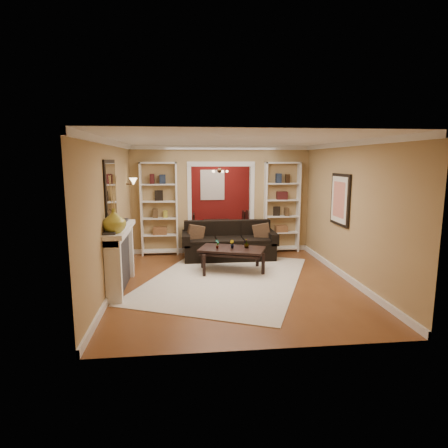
{
  "coord_description": "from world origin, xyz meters",
  "views": [
    {
      "loc": [
        -0.95,
        -8.27,
        2.33
      ],
      "look_at": [
        -0.14,
        -0.8,
        1.06
      ],
      "focal_mm": 30.0,
      "sensor_mm": 36.0,
      "label": 1
    }
  ],
  "objects": [
    {
      "name": "pillow_left",
      "position": [
        -0.68,
        0.43,
        0.62
      ],
      "size": [
        0.4,
        0.22,
        0.39
      ],
      "primitive_type": "cube",
      "rotation": [
        0.0,
        0.0,
        0.31
      ],
      "color": "brown",
      "rests_on": "sofa"
    },
    {
      "name": "wall_left",
      "position": [
        -2.25,
        0.0,
        1.35
      ],
      "size": [
        0.0,
        8.0,
        8.0
      ],
      "primitive_type": "plane",
      "rotation": [
        1.57,
        0.0,
        1.57
      ],
      "color": "tan",
      "rests_on": "ground"
    },
    {
      "name": "wall_front",
      "position": [
        0.0,
        -4.0,
        1.35
      ],
      "size": [
        8.0,
        0.0,
        8.0
      ],
      "primitive_type": "plane",
      "rotation": [
        -1.57,
        0.0,
        0.0
      ],
      "color": "tan",
      "rests_on": "ground"
    },
    {
      "name": "bookshelf_left",
      "position": [
        -1.55,
        1.03,
        1.15
      ],
      "size": [
        0.9,
        0.3,
        2.3
      ],
      "primitive_type": "cube",
      "color": "white",
      "rests_on": "floor"
    },
    {
      "name": "wall_sconce",
      "position": [
        -2.15,
        0.55,
        1.83
      ],
      "size": [
        0.18,
        0.18,
        0.22
      ],
      "primitive_type": "cube",
      "color": "#FFE0A5",
      "rests_on": "wall_left"
    },
    {
      "name": "area_rug",
      "position": [
        -0.14,
        -1.12,
        0.01
      ],
      "size": [
        4.1,
        4.68,
        0.01
      ],
      "primitive_type": "cube",
      "rotation": [
        0.0,
        0.0,
        -0.41
      ],
      "color": "silver",
      "rests_on": "floor"
    },
    {
      "name": "dining_chair_se",
      "position": [
        0.66,
        2.99,
        0.41
      ],
      "size": [
        0.5,
        0.5,
        0.83
      ],
      "primitive_type": "cube",
      "rotation": [
        0.0,
        0.0,
        -1.31
      ],
      "color": "black",
      "rests_on": "floor"
    },
    {
      "name": "plant_center",
      "position": [
        0.05,
        -0.64,
        0.59
      ],
      "size": [
        0.12,
        0.12,
        0.17
      ],
      "primitive_type": "imported",
      "rotation": [
        0.0,
        0.0,
        2.16
      ],
      "color": "#336626",
      "rests_on": "coffee_table"
    },
    {
      "name": "dining_chair_sw",
      "position": [
        -0.44,
        2.99,
        0.39
      ],
      "size": [
        0.48,
        0.48,
        0.78
      ],
      "primitive_type": "cube",
      "rotation": [
        0.0,
        0.0,
        1.27
      ],
      "color": "black",
      "rests_on": "floor"
    },
    {
      "name": "ceiling",
      "position": [
        0.0,
        0.0,
        2.7
      ],
      "size": [
        8.0,
        8.0,
        0.0
      ],
      "primitive_type": "plane",
      "rotation": [
        3.14,
        0.0,
        0.0
      ],
      "color": "white",
      "rests_on": "ground"
    },
    {
      "name": "red_back_panel",
      "position": [
        0.0,
        3.97,
        1.32
      ],
      "size": [
        4.44,
        0.04,
        2.64
      ],
      "primitive_type": "cube",
      "color": "maroon",
      "rests_on": "floor"
    },
    {
      "name": "mirror",
      "position": [
        -2.23,
        -1.5,
        1.8
      ],
      "size": [
        0.03,
        0.95,
        1.1
      ],
      "primitive_type": "cube",
      "color": "silver",
      "rests_on": "wall_left"
    },
    {
      "name": "dining_chair_ne",
      "position": [
        0.66,
        2.39,
        0.46
      ],
      "size": [
        0.6,
        0.6,
        0.93
      ],
      "primitive_type": "cube",
      "rotation": [
        0.0,
        0.0,
        -1.18
      ],
      "color": "black",
      "rests_on": "floor"
    },
    {
      "name": "coffee_table",
      "position": [
        0.05,
        -0.64,
        0.25
      ],
      "size": [
        1.5,
        1.13,
        0.51
      ],
      "primitive_type": "cube",
      "rotation": [
        0.0,
        0.0,
        -0.34
      ],
      "color": "black",
      "rests_on": "floor"
    },
    {
      "name": "partition_wall",
      "position": [
        0.0,
        1.2,
        1.35
      ],
      "size": [
        4.5,
        0.15,
        2.7
      ],
      "primitive_type": "cube",
      "color": "tan",
      "rests_on": "floor"
    },
    {
      "name": "pillow_right",
      "position": [
        0.91,
        0.43,
        0.63
      ],
      "size": [
        0.41,
        0.23,
        0.4
      ],
      "primitive_type": "cube",
      "rotation": [
        0.0,
        0.0,
        -0.3
      ],
      "color": "brown",
      "rests_on": "sofa"
    },
    {
      "name": "wall_back",
      "position": [
        0.0,
        4.0,
        1.35
      ],
      "size": [
        8.0,
        0.0,
        8.0
      ],
      "primitive_type": "plane",
      "rotation": [
        1.57,
        0.0,
        0.0
      ],
      "color": "tan",
      "rests_on": "ground"
    },
    {
      "name": "plant_right",
      "position": [
        0.36,
        -0.64,
        0.61
      ],
      "size": [
        0.15,
        0.15,
        0.2
      ],
      "primitive_type": "imported",
      "rotation": [
        0.0,
        0.0,
        3.96
      ],
      "color": "#336626",
      "rests_on": "coffee_table"
    },
    {
      "name": "fireplace",
      "position": [
        -2.09,
        -1.5,
        0.58
      ],
      "size": [
        0.32,
        1.7,
        1.16
      ],
      "primitive_type": "cube",
      "color": "white",
      "rests_on": "floor"
    },
    {
      "name": "sofa",
      "position": [
        0.12,
        0.45,
        0.44
      ],
      "size": [
        2.24,
        0.97,
        0.88
      ],
      "primitive_type": "cube",
      "color": "black",
      "rests_on": "floor"
    },
    {
      "name": "framed_art",
      "position": [
        2.21,
        -1.0,
        1.55
      ],
      "size": [
        0.04,
        0.85,
        1.05
      ],
      "primitive_type": "cube",
      "color": "black",
      "rests_on": "wall_right"
    },
    {
      "name": "wall_right",
      "position": [
        2.25,
        0.0,
        1.35
      ],
      "size": [
        0.0,
        8.0,
        8.0
      ],
      "primitive_type": "plane",
      "rotation": [
        1.57,
        0.0,
        -1.57
      ],
      "color": "tan",
      "rests_on": "ground"
    },
    {
      "name": "dining_window",
      "position": [
        0.0,
        3.93,
        1.55
      ],
      "size": [
        0.78,
        0.03,
        0.98
      ],
      "primitive_type": "cube",
      "color": "#8CA5CC",
      "rests_on": "wall_back"
    },
    {
      "name": "dining_table",
      "position": [
        0.11,
        2.69,
        0.25
      ],
      "size": [
        1.44,
        0.81,
        0.51
      ],
      "primitive_type": "imported",
      "rotation": [
        0.0,
        0.0,
        1.57
      ],
      "color": "black",
      "rests_on": "floor"
    },
    {
      "name": "chandelier",
      "position": [
        0.0,
        2.7,
        2.02
      ],
      "size": [
        0.5,
        0.5,
        0.3
      ],
      "primitive_type": "cube",
      "color": "#39281A",
      "rests_on": "ceiling"
    },
    {
      "name": "vase",
      "position": [
        -2.09,
        -2.07,
        1.36
      ],
      "size": [
        0.48,
        0.48,
        0.4
      ],
      "primitive_type": "imported",
      "rotation": [
        0.0,
        0.0,
        -0.28
      ],
      "color": "#A49E34",
      "rests_on": "fireplace"
    },
    {
      "name": "plant_left",
      "position": [
        -0.26,
        -0.64,
        0.6
      ],
      "size": [
        0.12,
        0.12,
        0.19
      ],
      "primitive_type": "imported",
      "rotation": [
        0.0,
        0.0,
        0.9
      ],
      "color": "#336626",
      "rests_on": "coffee_table"
    },
    {
      "name": "bookshelf_right",
      "position": [
        1.55,
        1.03,
        1.15
      ],
      "size": [
        0.9,
        0.3,
        2.3
      ],
      "primitive_type": "cube",
      "color": "white",
      "rests_on": "floor"
    },
    {
      "name": "dining_chair_nw",
      "position": [
        -0.44,
        2.39,
        0.43
      ],
      "size": [
        0.53,
        0.53,
        0.86
      ],
      "primitive_type": "cube",
      "rotation": [
        0.0,
        0.0,
        1.89
      ],
      "color": "black",
      "rests_on": "floor"
    },
    {
      "name": "floor",
      "position": [
        0.0,
        0.0,
        0.0
      ],
      "size": [
        8.0,
        8.0,
        0.0
      ],
      "primitive_type": "plane",
      "color": "brown",
      "rests_on": "ground"
    }
  ]
}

